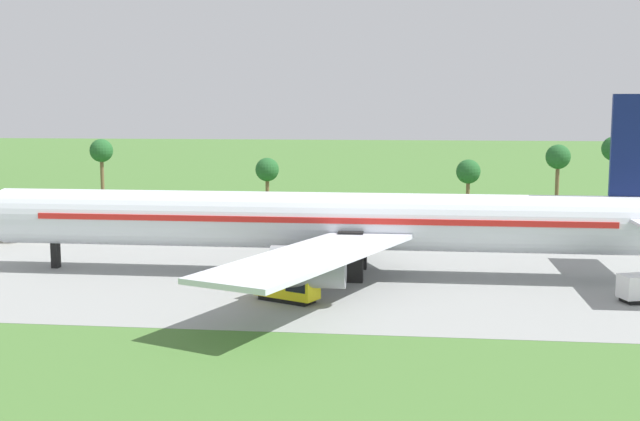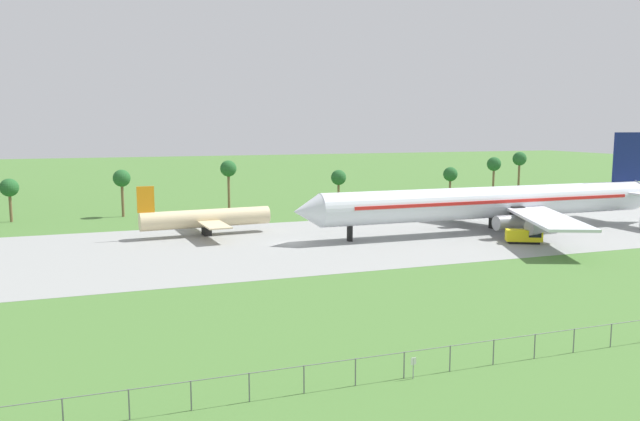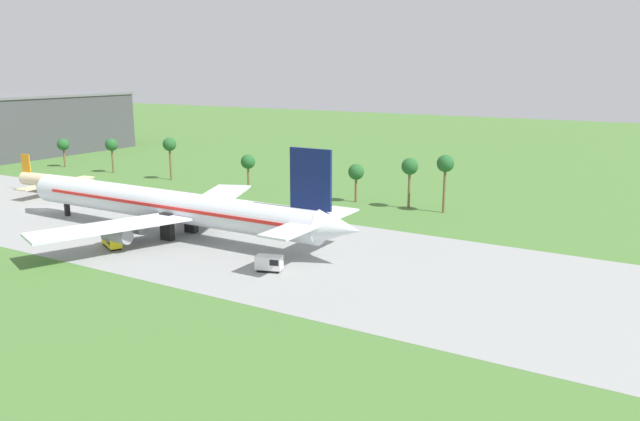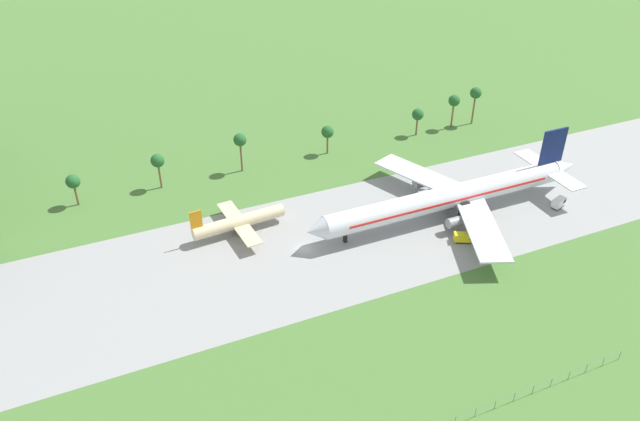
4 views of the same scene
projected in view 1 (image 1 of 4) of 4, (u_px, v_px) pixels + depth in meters
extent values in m
cylinder|color=silver|center=(320.00, 221.00, 79.10)|extent=(65.55, 5.62, 5.62)
cube|color=red|center=(320.00, 216.00, 79.05)|extent=(55.72, 5.73, 0.56)
cube|color=silver|center=(314.00, 255.00, 66.17)|extent=(16.62, 27.12, 0.44)
cube|color=silver|center=(342.00, 213.00, 92.07)|extent=(16.62, 27.12, 0.44)
cylinder|color=gray|center=(298.00, 260.00, 72.95)|extent=(5.05, 2.53, 2.53)
cylinder|color=gray|center=(316.00, 273.00, 67.16)|extent=(5.05, 2.53, 2.53)
cylinder|color=gray|center=(316.00, 236.00, 86.22)|extent=(5.05, 2.53, 2.53)
cylinder|color=gray|center=(342.00, 228.00, 91.49)|extent=(5.05, 2.53, 2.53)
cube|color=black|center=(55.00, 245.00, 82.63)|extent=(0.70, 0.90, 4.85)
cube|color=black|center=(351.00, 257.00, 76.08)|extent=(2.40, 1.20, 4.85)
cube|color=black|center=(355.00, 246.00, 82.16)|extent=(2.40, 1.20, 4.85)
cube|color=black|center=(287.00, 299.00, 68.83)|extent=(5.13, 3.73, 0.40)
cube|color=yellow|center=(287.00, 286.00, 68.68)|extent=(5.98, 4.28, 1.89)
cube|color=black|center=(302.00, 285.00, 67.81)|extent=(2.68, 2.70, 0.90)
cylinder|color=brown|center=(468.00, 197.00, 119.04)|extent=(0.56, 0.56, 6.31)
sphere|color=#235B28|center=(468.00, 172.00, 118.54)|extent=(3.60, 3.60, 3.60)
cylinder|color=brown|center=(612.00, 187.00, 116.44)|extent=(0.56, 0.56, 9.84)
sphere|color=#235B28|center=(614.00, 149.00, 115.72)|extent=(3.60, 3.60, 3.60)
cylinder|color=brown|center=(103.00, 183.00, 125.28)|extent=(0.56, 0.56, 9.04)
sphere|color=#235B28|center=(101.00, 151.00, 124.61)|extent=(3.60, 3.60, 3.60)
cylinder|color=brown|center=(267.00, 194.00, 122.48)|extent=(0.56, 0.56, 6.33)
sphere|color=#235B28|center=(267.00, 170.00, 121.98)|extent=(3.60, 3.60, 3.60)
cylinder|color=brown|center=(557.00, 190.00, 117.42)|extent=(0.56, 0.56, 8.60)
sphere|color=#235B28|center=(558.00, 157.00, 116.77)|extent=(3.60, 3.60, 3.60)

